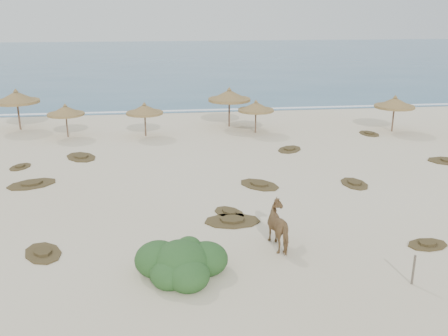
{
  "coord_description": "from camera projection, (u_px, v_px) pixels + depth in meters",
  "views": [
    {
      "loc": [
        -3.3,
        -18.49,
        8.85
      ],
      "look_at": [
        -0.33,
        5.0,
        1.23
      ],
      "focal_mm": 40.0,
      "sensor_mm": 36.0,
      "label": 1
    }
  ],
  "objects": [
    {
      "name": "ground",
      "position": [
        247.0,
        233.0,
        20.56
      ],
      "size": [
        160.0,
        160.0,
        0.0
      ],
      "primitive_type": "plane",
      "color": "beige",
      "rests_on": "ground"
    },
    {
      "name": "ocean",
      "position": [
        178.0,
        58.0,
        91.39
      ],
      "size": [
        200.0,
        100.0,
        0.01
      ],
      "primitive_type": "cube",
      "color": "#265274",
      "rests_on": "ground"
    },
    {
      "name": "foam_line",
      "position": [
        198.0,
        110.0,
        45.12
      ],
      "size": [
        70.0,
        0.6,
        0.01
      ],
      "primitive_type": "cube",
      "color": "white",
      "rests_on": "ground"
    },
    {
      "name": "palapa_0",
      "position": [
        17.0,
        98.0,
        37.34
      ],
      "size": [
        3.92,
        3.92,
        3.13
      ],
      "rotation": [
        0.0,
        0.0,
        -0.19
      ],
      "color": "brown",
      "rests_on": "ground"
    },
    {
      "name": "palapa_1",
      "position": [
        66.0,
        111.0,
        35.26
      ],
      "size": [
        2.87,
        2.87,
        2.44
      ],
      "rotation": [
        0.0,
        0.0,
        -0.11
      ],
      "color": "brown",
      "rests_on": "ground"
    },
    {
      "name": "palapa_2",
      "position": [
        145.0,
        110.0,
        35.51
      ],
      "size": [
        3.39,
        3.39,
        2.48
      ],
      "rotation": [
        0.0,
        0.0,
        0.35
      ],
      "color": "brown",
      "rests_on": "ground"
    },
    {
      "name": "palapa_3",
      "position": [
        256.0,
        107.0,
        36.46
      ],
      "size": [
        2.93,
        2.93,
        2.48
      ],
      "rotation": [
        0.0,
        0.0,
        -0.11
      ],
      "color": "brown",
      "rests_on": "ground"
    },
    {
      "name": "palapa_4",
      "position": [
        229.0,
        96.0,
        38.28
      ],
      "size": [
        4.27,
        4.27,
        3.09
      ],
      "rotation": [
        0.0,
        0.0,
        0.37
      ],
      "color": "brown",
      "rests_on": "ground"
    },
    {
      "name": "palapa_5",
      "position": [
        395.0,
        103.0,
        36.83
      ],
      "size": [
        3.29,
        3.29,
        2.75
      ],
      "rotation": [
        0.0,
        0.0,
        0.13
      ],
      "color": "brown",
      "rests_on": "ground"
    },
    {
      "name": "horse",
      "position": [
        282.0,
        226.0,
        19.15
      ],
      "size": [
        1.26,
        2.15,
        1.7
      ],
      "primitive_type": "imported",
      "rotation": [
        0.0,
        0.0,
        3.32
      ],
      "color": "olive",
      "rests_on": "ground"
    },
    {
      "name": "fence_post_near",
      "position": [
        413.0,
        270.0,
        16.59
      ],
      "size": [
        0.1,
        0.1,
        1.07
      ],
      "primitive_type": "cylinder",
      "rotation": [
        0.0,
        0.0,
        -0.34
      ],
      "color": "#64584B",
      "rests_on": "ground"
    },
    {
      "name": "bush",
      "position": [
        182.0,
        263.0,
        17.17
      ],
      "size": [
        3.27,
        2.88,
        1.47
      ],
      "rotation": [
        0.0,
        0.0,
        -0.16
      ],
      "color": "#315725",
      "rests_on": "ground"
    },
    {
      "name": "scrub_1",
      "position": [
        32.0,
        184.0,
        26.15
      ],
      "size": [
        3.01,
        2.6,
        0.16
      ],
      "rotation": [
        0.0,
        0.0,
        0.46
      ],
      "color": "brown",
      "rests_on": "ground"
    },
    {
      "name": "scrub_2",
      "position": [
        229.0,
        212.0,
        22.49
      ],
      "size": [
        1.78,
        2.03,
        0.16
      ],
      "rotation": [
        0.0,
        0.0,
        2.05
      ],
      "color": "brown",
      "rests_on": "ground"
    },
    {
      "name": "scrub_3",
      "position": [
        259.0,
        184.0,
        26.05
      ],
      "size": [
        2.64,
        2.74,
        0.16
      ],
      "rotation": [
        0.0,
        0.0,
        2.27
      ],
      "color": "brown",
      "rests_on": "ground"
    },
    {
      "name": "scrub_4",
      "position": [
        354.0,
        183.0,
        26.21
      ],
      "size": [
        1.4,
        2.05,
        0.16
      ],
      "rotation": [
        0.0,
        0.0,
        1.63
      ],
      "color": "brown",
      "rests_on": "ground"
    },
    {
      "name": "scrub_6",
      "position": [
        81.0,
        157.0,
        30.88
      ],
      "size": [
        2.64,
        2.95,
        0.16
      ],
      "rotation": [
        0.0,
        0.0,
        2.1
      ],
      "color": "brown",
      "rests_on": "ground"
    },
    {
      "name": "scrub_7",
      "position": [
        290.0,
        149.0,
        32.55
      ],
      "size": [
        2.34,
        2.48,
        0.16
      ],
      "rotation": [
        0.0,
        0.0,
        0.92
      ],
      "color": "brown",
      "rests_on": "ground"
    },
    {
      "name": "scrub_8",
      "position": [
        20.0,
        167.0,
        28.98
      ],
      "size": [
        1.48,
        1.81,
        0.16
      ],
      "rotation": [
        0.0,
        0.0,
        1.22
      ],
      "color": "brown",
      "rests_on": "ground"
    },
    {
      "name": "scrub_9",
      "position": [
        232.0,
        221.0,
        21.63
      ],
      "size": [
        2.54,
        1.73,
        0.16
      ],
      "rotation": [
        0.0,
        0.0,
        3.09
      ],
      "color": "brown",
      "rests_on": "ground"
    },
    {
      "name": "scrub_10",
      "position": [
        369.0,
        133.0,
        36.63
      ],
      "size": [
        1.48,
        2.08,
        0.16
      ],
      "rotation": [
        0.0,
        0.0,
        1.69
      ],
      "color": "brown",
      "rests_on": "ground"
    },
    {
      "name": "scrub_11",
      "position": [
        43.0,
        253.0,
        18.79
      ],
      "size": [
        2.04,
        2.34,
        0.16
      ],
      "rotation": [
        0.0,
        0.0,
        2.04
      ],
      "color": "brown",
      "rests_on": "ground"
    },
    {
      "name": "scrub_12",
      "position": [
        428.0,
        244.0,
        19.47
      ],
      "size": [
        1.79,
        1.3,
        0.16
      ],
      "rotation": [
        0.0,
        0.0,
        0.15
      ],
      "color": "brown",
      "rests_on": "ground"
    }
  ]
}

